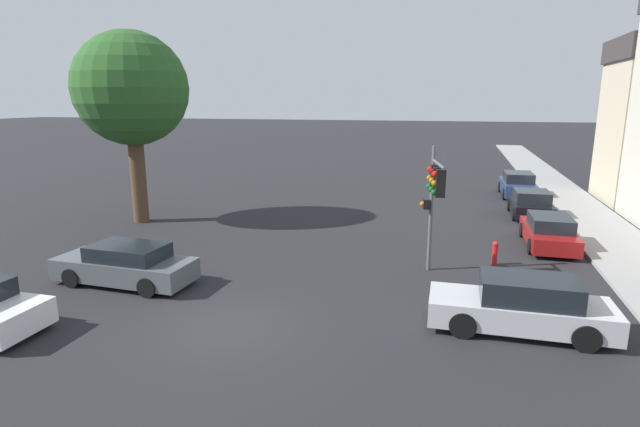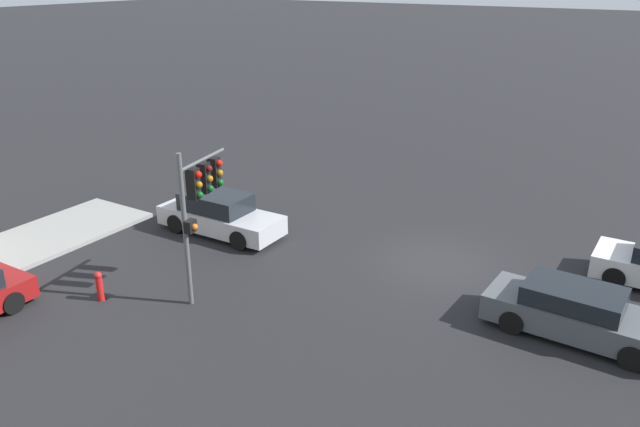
# 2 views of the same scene
# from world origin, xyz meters

# --- Properties ---
(ground_plane) EXTENTS (300.00, 300.00, 0.00)m
(ground_plane) POSITION_xyz_m (0.00, 0.00, 0.00)
(ground_plane) COLOR black
(traffic_signal) EXTENTS (0.90, 2.44, 4.57)m
(traffic_signal) POSITION_xyz_m (5.19, 5.55, 3.23)
(traffic_signal) COLOR #515456
(traffic_signal) RESTS_ON ground_plane
(crossing_car_1) EXTENTS (4.79, 1.89, 1.53)m
(crossing_car_1) POSITION_xyz_m (7.79, 1.90, 0.72)
(crossing_car_1) COLOR #B7B7BC
(crossing_car_1) RESTS_ON ground_plane
(crossing_car_2) EXTENTS (4.84, 2.01, 1.39)m
(crossing_car_2) POSITION_xyz_m (-4.80, 2.20, 0.67)
(crossing_car_2) COLOR #4C5156
(crossing_car_2) RESTS_ON ground_plane
(fire_hydrant) EXTENTS (0.22, 0.22, 0.92)m
(fire_hydrant) POSITION_xyz_m (7.47, 7.66, 0.49)
(fire_hydrant) COLOR red
(fire_hydrant) RESTS_ON ground_plane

